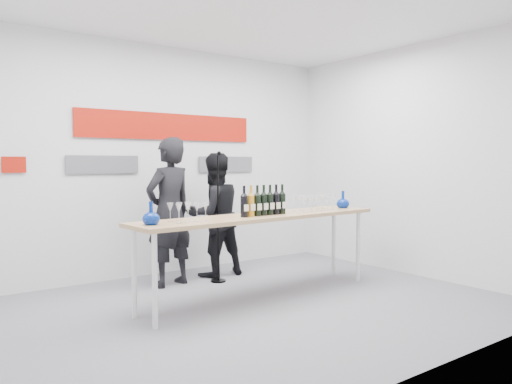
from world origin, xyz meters
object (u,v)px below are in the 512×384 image
Objects in this scene: presenter_left at (169,212)px; presenter_right at (214,215)px; tasting_table at (261,221)px; mic_stand at (218,242)px.

presenter_left is 0.72m from presenter_right.
presenter_left is (-0.57, 1.07, 0.05)m from tasting_table.
presenter_right is at bearing 80.35° from tasting_table.
mic_stand is (0.57, -0.19, -0.40)m from presenter_left.
presenter_right is at bearing 176.92° from presenter_left.
tasting_table is 1.91× the size of presenter_right.
presenter_left is at bearing 140.86° from mic_stand.
presenter_left is 0.72m from mic_stand.
tasting_table is 0.94m from mic_stand.
tasting_table is 1.20m from presenter_right.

